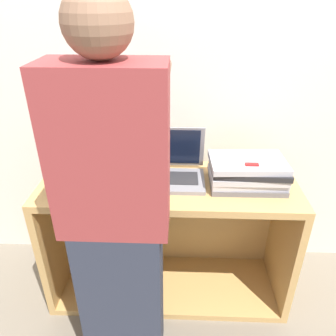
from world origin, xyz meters
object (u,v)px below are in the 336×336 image
Objects in this scene: person at (117,219)px; laptop_open at (169,169)px; laptop_stack_left at (92,174)px; laptop_stack_right at (247,172)px.

laptop_open is at bearing 67.34° from person.
laptop_open reaches higher than laptop_stack_left.
person is (-0.56, -0.39, 0.01)m from laptop_stack_right.
laptop_open is 0.93× the size of laptop_stack_left.
laptop_stack_right is 0.69m from person.
laptop_stack_right is (0.38, -0.05, 0.02)m from laptop_open.
laptop_open reaches higher than laptop_stack_right.
laptop_stack_right is 0.24× the size of person.
laptop_stack_left is at bearing 179.79° from laptop_stack_right.
person is (-0.18, -0.44, 0.02)m from laptop_open.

